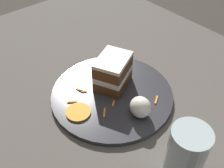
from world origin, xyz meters
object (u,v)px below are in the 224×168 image
Objects in this scene: drinking_glass at (184,160)px; cream_dollop at (140,107)px; cake_slice at (113,72)px; plate at (112,94)px; orange_garnish at (78,112)px.

cream_dollop is at bearing -17.39° from drinking_glass.
cake_slice is 0.12m from cream_dollop.
orange_garnish is (0.00, 0.10, 0.01)m from plate.
drinking_glass is at bearing 140.25° from cake_slice.
cake_slice is 1.96× the size of orange_garnish.
cake_slice reaches higher than plate.
drinking_glass is at bearing 162.61° from cream_dollop.
drinking_glass is (-0.15, 0.05, 0.02)m from cream_dollop.
plate is 2.68× the size of cake_slice.
cream_dollop is 0.37× the size of drinking_glass.
orange_garnish is at bearing 74.02° from cake_slice.
cake_slice reaches higher than orange_garnish.
drinking_glass reaches higher than orange_garnish.
cream_dollop reaches higher than plate.
orange_garnish reaches higher than plate.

